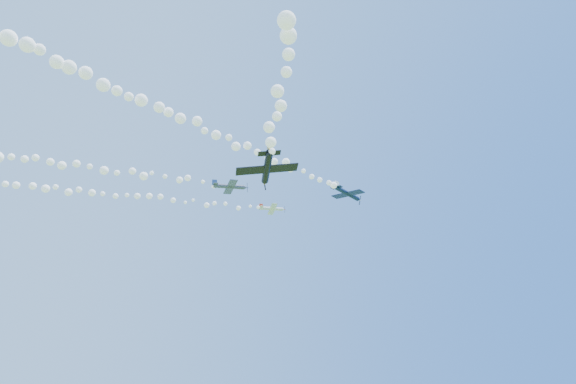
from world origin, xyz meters
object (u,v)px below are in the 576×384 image
plane_navy (348,194)px  plane_black (267,168)px  plane_white (272,209)px  plane_grey (230,186)px

plane_navy → plane_black: (-29.13, -18.41, -14.07)m
plane_white → plane_grey: 25.63m
plane_navy → plane_black: 37.22m
plane_navy → plane_black: plane_navy is taller
plane_navy → plane_grey: size_ratio=1.17×
plane_white → plane_navy: plane_white is taller
plane_navy → plane_grey: 26.03m
plane_white → plane_grey: bearing=-117.3°
plane_white → plane_black: bearing=-100.3°
plane_navy → plane_black: bearing=-155.9°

